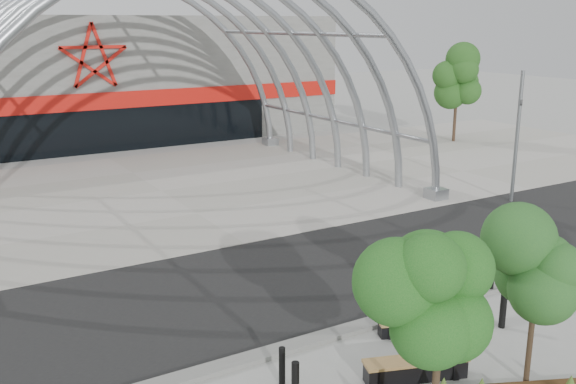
{
  "coord_description": "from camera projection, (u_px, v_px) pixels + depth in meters",
  "views": [
    {
      "loc": [
        -9.62,
        -12.16,
        7.58
      ],
      "look_at": [
        0.0,
        4.0,
        2.6
      ],
      "focal_mm": 40.0,
      "sensor_mm": 36.0,
      "label": 1
    }
  ],
  "objects": [
    {
      "name": "ground",
      "position": [
        366.0,
        321.0,
        16.8
      ],
      "size": [
        140.0,
        140.0,
        0.0
      ],
      "primitive_type": "plane",
      "color": "#9B9B96",
      "rests_on": "ground"
    },
    {
      "name": "road",
      "position": [
        296.0,
        277.0,
        19.71
      ],
      "size": [
        140.0,
        7.0,
        0.02
      ],
      "primitive_type": "cube",
      "color": "black",
      "rests_on": "ground"
    },
    {
      "name": "forecourt",
      "position": [
        161.0,
        191.0,
        29.67
      ],
      "size": [
        60.0,
        17.0,
        0.04
      ],
      "primitive_type": "cube",
      "color": "#A7A397",
      "rests_on": "ground"
    },
    {
      "name": "kerb",
      "position": [
        372.0,
        323.0,
        16.58
      ],
      "size": [
        60.0,
        0.5,
        0.12
      ],
      "primitive_type": "cube",
      "color": "slate",
      "rests_on": "ground"
    },
    {
      "name": "arena_building",
      "position": [
        67.0,
        77.0,
        43.56
      ],
      "size": [
        34.0,
        15.24,
        8.0
      ],
      "color": "slate",
      "rests_on": "ground"
    },
    {
      "name": "vault_canopy",
      "position": [
        161.0,
        191.0,
        29.67
      ],
      "size": [
        20.8,
        15.8,
        20.36
      ],
      "color": "#93989C",
      "rests_on": "ground"
    },
    {
      "name": "signal_pole",
      "position": [
        517.0,
        135.0,
        27.28
      ],
      "size": [
        0.3,
        0.8,
        5.65
      ],
      "color": "slate",
      "rests_on": "ground"
    },
    {
      "name": "street_tree_0",
      "position": [
        442.0,
        294.0,
        10.99
      ],
      "size": [
        1.88,
        1.88,
        4.28
      ],
      "color": "black",
      "rests_on": "ground"
    },
    {
      "name": "street_tree_1",
      "position": [
        538.0,
        271.0,
        13.29
      ],
      "size": [
        1.53,
        1.53,
        3.62
      ],
      "color": "black",
      "rests_on": "ground"
    },
    {
      "name": "bench_0",
      "position": [
        416.0,
        369.0,
        14.03
      ],
      "size": [
        2.37,
        1.24,
        0.49
      ],
      "color": "black",
      "rests_on": "ground"
    },
    {
      "name": "bench_1",
      "position": [
        414.0,
        327.0,
        16.07
      ],
      "size": [
        1.86,
        1.03,
        0.39
      ],
      "color": "black",
      "rests_on": "ground"
    },
    {
      "name": "bollard_1",
      "position": [
        282.0,
        366.0,
        13.76
      ],
      "size": [
        0.14,
        0.14,
        0.88
      ],
      "primitive_type": "cylinder",
      "color": "black",
      "rests_on": "ground"
    },
    {
      "name": "bollard_2",
      "position": [
        428.0,
        301.0,
        16.97
      ],
      "size": [
        0.14,
        0.14,
        0.88
      ],
      "primitive_type": "cylinder",
      "color": "black",
      "rests_on": "ground"
    },
    {
      "name": "bollard_3",
      "position": [
        503.0,
        308.0,
        16.34
      ],
      "size": [
        0.17,
        0.17,
        1.05
      ],
      "primitive_type": "cylinder",
      "color": "black",
      "rests_on": "ground"
    },
    {
      "name": "bollard_4",
      "position": [
        491.0,
        274.0,
        18.48
      ],
      "size": [
        0.18,
        0.18,
        1.13
      ],
      "primitive_type": "cylinder",
      "color": "black",
      "rests_on": "ground"
    },
    {
      "name": "bg_tree_1",
      "position": [
        458.0,
        76.0,
        41.05
      ],
      "size": [
        2.7,
        2.7,
        5.91
      ],
      "color": "#2E2016",
      "rests_on": "ground"
    }
  ]
}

